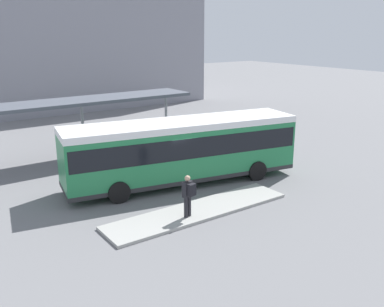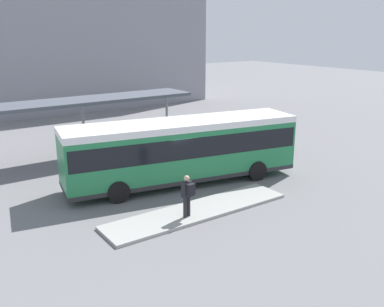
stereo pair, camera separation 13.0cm
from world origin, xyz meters
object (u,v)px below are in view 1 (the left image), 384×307
object	(u,v)px
city_bus	(183,147)
bicycle_green	(264,138)
bicycle_orange	(248,131)
bicycle_black	(257,134)
pedestrian_waiting	(188,194)

from	to	relation	value
city_bus	bicycle_green	world-z (taller)	city_bus
bicycle_orange	bicycle_black	bearing A→B (deg)	-3.02
city_bus	bicycle_black	bearing A→B (deg)	35.78
pedestrian_waiting	bicycle_orange	size ratio (longest dim) A/B	0.94
bicycle_black	city_bus	bearing A→B (deg)	-62.72
bicycle_black	bicycle_orange	world-z (taller)	bicycle_orange
bicycle_green	bicycle_orange	bearing A→B (deg)	-6.42
pedestrian_waiting	bicycle_orange	distance (m)	13.88
bicycle_green	bicycle_orange	size ratio (longest dim) A/B	0.86
city_bus	bicycle_green	xyz separation A→B (m)	(8.55, 3.19, -1.44)
bicycle_green	pedestrian_waiting	bearing A→B (deg)	122.70
pedestrian_waiting	bicycle_green	size ratio (longest dim) A/B	1.09
pedestrian_waiting	bicycle_orange	bearing A→B (deg)	-65.05
city_bus	bicycle_orange	size ratio (longest dim) A/B	6.34
bicycle_green	bicycle_black	world-z (taller)	bicycle_black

